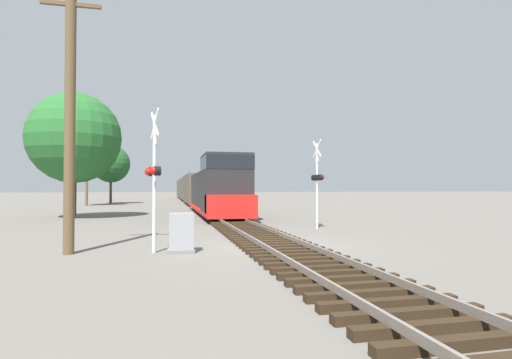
{
  "coord_description": "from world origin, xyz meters",
  "views": [
    {
      "loc": [
        -3.74,
        -13.72,
        2.06
      ],
      "look_at": [
        0.0,
        2.82,
        2.43
      ],
      "focal_mm": 28.0,
      "sensor_mm": 36.0,
      "label": 1
    }
  ],
  "objects_px": {
    "crossing_signal_near": "(154,174)",
    "tree_mid_background": "(87,148)",
    "freight_train": "(193,189)",
    "tree_far_right": "(75,138)",
    "tree_deep_background": "(111,164)",
    "crossing_signal_far": "(317,179)",
    "utility_pole": "(70,116)",
    "relay_cabinet": "(181,233)"
  },
  "relations": [
    {
      "from": "crossing_signal_near",
      "to": "tree_mid_background",
      "type": "relative_size",
      "value": 0.51
    },
    {
      "from": "freight_train",
      "to": "tree_far_right",
      "type": "bearing_deg",
      "value": -109.99
    },
    {
      "from": "crossing_signal_near",
      "to": "tree_deep_background",
      "type": "xyz_separation_m",
      "value": [
        -6.77,
        42.72,
        2.75
      ]
    },
    {
      "from": "freight_train",
      "to": "crossing_signal_near",
      "type": "relative_size",
      "value": 15.09
    },
    {
      "from": "crossing_signal_far",
      "to": "tree_deep_background",
      "type": "xyz_separation_m",
      "value": [
        -14.67,
        36.8,
        2.75
      ]
    },
    {
      "from": "crossing_signal_far",
      "to": "tree_mid_background",
      "type": "xyz_separation_m",
      "value": [
        -16.56,
        30.73,
        4.19
      ]
    },
    {
      "from": "crossing_signal_far",
      "to": "tree_far_right",
      "type": "bearing_deg",
      "value": 48.11
    },
    {
      "from": "crossing_signal_near",
      "to": "crossing_signal_far",
      "type": "bearing_deg",
      "value": 110.99
    },
    {
      "from": "crossing_signal_near",
      "to": "crossing_signal_far",
      "type": "relative_size",
      "value": 1.01
    },
    {
      "from": "utility_pole",
      "to": "tree_mid_background",
      "type": "distance_m",
      "value": 36.91
    },
    {
      "from": "crossing_signal_far",
      "to": "utility_pole",
      "type": "height_order",
      "value": "utility_pole"
    },
    {
      "from": "crossing_signal_near",
      "to": "tree_deep_background",
      "type": "height_order",
      "value": "tree_deep_background"
    },
    {
      "from": "crossing_signal_far",
      "to": "utility_pole",
      "type": "distance_m",
      "value": 12.0
    },
    {
      "from": "tree_deep_background",
      "to": "tree_mid_background",
      "type": "bearing_deg",
      "value": -107.34
    },
    {
      "from": "utility_pole",
      "to": "tree_far_right",
      "type": "relative_size",
      "value": 0.98
    },
    {
      "from": "crossing_signal_near",
      "to": "utility_pole",
      "type": "bearing_deg",
      "value": -113.13
    },
    {
      "from": "relay_cabinet",
      "to": "tree_mid_background",
      "type": "xyz_separation_m",
      "value": [
        -9.53,
        36.83,
        6.09
      ]
    },
    {
      "from": "freight_train",
      "to": "crossing_signal_near",
      "type": "xyz_separation_m",
      "value": [
        -4.12,
        -43.39,
        0.6
      ]
    },
    {
      "from": "crossing_signal_far",
      "to": "utility_pole",
      "type": "relative_size",
      "value": 0.53
    },
    {
      "from": "relay_cabinet",
      "to": "crossing_signal_near",
      "type": "bearing_deg",
      "value": 168.62
    },
    {
      "from": "freight_train",
      "to": "tree_mid_background",
      "type": "bearing_deg",
      "value": -152.2
    },
    {
      "from": "utility_pole",
      "to": "tree_deep_background",
      "type": "bearing_deg",
      "value": 95.66
    },
    {
      "from": "freight_train",
      "to": "relay_cabinet",
      "type": "xyz_separation_m",
      "value": [
        -3.26,
        -43.57,
        -1.3
      ]
    },
    {
      "from": "tree_mid_background",
      "to": "freight_train",
      "type": "bearing_deg",
      "value": 27.8
    },
    {
      "from": "crossing_signal_far",
      "to": "tree_deep_background",
      "type": "height_order",
      "value": "tree_deep_background"
    },
    {
      "from": "relay_cabinet",
      "to": "tree_deep_background",
      "type": "height_order",
      "value": "tree_deep_background"
    },
    {
      "from": "crossing_signal_near",
      "to": "tree_mid_background",
      "type": "xyz_separation_m",
      "value": [
        -8.66,
        36.65,
        4.19
      ]
    },
    {
      "from": "freight_train",
      "to": "crossing_signal_near",
      "type": "bearing_deg",
      "value": -95.43
    },
    {
      "from": "tree_mid_background",
      "to": "relay_cabinet",
      "type": "bearing_deg",
      "value": -75.49
    },
    {
      "from": "freight_train",
      "to": "utility_pole",
      "type": "bearing_deg",
      "value": -98.83
    },
    {
      "from": "crossing_signal_near",
      "to": "relay_cabinet",
      "type": "bearing_deg",
      "value": 62.75
    },
    {
      "from": "freight_train",
      "to": "tree_far_right",
      "type": "height_order",
      "value": "tree_far_right"
    },
    {
      "from": "crossing_signal_near",
      "to": "crossing_signal_far",
      "type": "distance_m",
      "value": 9.87
    },
    {
      "from": "freight_train",
      "to": "relay_cabinet",
      "type": "distance_m",
      "value": 43.71
    },
    {
      "from": "freight_train",
      "to": "utility_pole",
      "type": "height_order",
      "value": "utility_pole"
    },
    {
      "from": "freight_train",
      "to": "tree_deep_background",
      "type": "bearing_deg",
      "value": -176.47
    },
    {
      "from": "crossing_signal_far",
      "to": "tree_deep_background",
      "type": "bearing_deg",
      "value": 16.93
    },
    {
      "from": "freight_train",
      "to": "tree_deep_background",
      "type": "distance_m",
      "value": 11.42
    },
    {
      "from": "crossing_signal_far",
      "to": "tree_mid_background",
      "type": "distance_m",
      "value": 35.16
    },
    {
      "from": "relay_cabinet",
      "to": "tree_far_right",
      "type": "relative_size",
      "value": 0.15
    },
    {
      "from": "relay_cabinet",
      "to": "tree_far_right",
      "type": "bearing_deg",
      "value": 111.97
    },
    {
      "from": "crossing_signal_near",
      "to": "tree_far_right",
      "type": "height_order",
      "value": "tree_far_right"
    }
  ]
}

